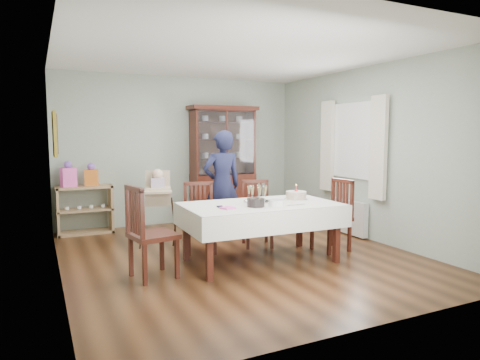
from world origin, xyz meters
TOP-DOWN VIEW (x-y plane):
  - floor at (0.00, 0.00)m, footprint 5.00×5.00m
  - room_shell at (0.00, 0.53)m, footprint 5.00×5.00m
  - dining_table at (0.14, -0.39)m, footprint 2.03×1.20m
  - china_cabinet at (0.75, 2.26)m, footprint 1.30×0.48m
  - sideboard at (-1.75, 2.28)m, footprint 0.90×0.38m
  - picture_frame at (-2.22, 0.80)m, footprint 0.04×0.48m
  - window at (2.22, 0.30)m, footprint 0.04×1.02m
  - curtain_left at (2.16, -0.32)m, footprint 0.07×0.30m
  - curtain_right at (2.16, 0.92)m, footprint 0.07×0.30m
  - radiator at (2.16, 0.30)m, footprint 0.10×0.80m
  - chair_far_left at (-0.41, 0.39)m, footprint 0.52×0.52m
  - chair_far_right at (0.47, 0.34)m, footprint 0.53×0.53m
  - chair_end_left at (-1.30, -0.42)m, footprint 0.56×0.56m
  - chair_end_right at (1.31, -0.35)m, footprint 0.48×0.48m
  - woman at (0.16, 0.93)m, footprint 0.63×0.43m
  - high_chair at (-0.81, 1.11)m, footprint 0.61×0.61m
  - champagne_tray at (0.15, -0.28)m, footprint 0.36×0.36m
  - birthday_cake at (0.71, -0.33)m, footprint 0.32×0.32m
  - plate_stack_dark at (-0.03, -0.57)m, footprint 0.26×0.26m
  - plate_stack_white at (0.21, -0.66)m, footprint 0.26×0.26m
  - napkin_stack at (-0.40, -0.56)m, footprint 0.18×0.18m
  - cutlery at (-0.47, -0.40)m, footprint 0.13×0.16m
  - cake_knife at (0.49, -0.69)m, footprint 0.25×0.03m
  - gift_bag_pink at (-1.99, 2.26)m, footprint 0.26×0.20m
  - gift_bag_orange at (-1.63, 2.26)m, footprint 0.23×0.19m

SIDE VIEW (x-z plane):
  - floor at x=0.00m, z-range 0.00..0.00m
  - chair_far_right at x=0.47m, z-range -0.19..0.77m
  - chair_far_left at x=-0.41m, z-range -0.20..0.77m
  - chair_end_right at x=1.31m, z-range -0.20..0.80m
  - radiator at x=2.16m, z-range 0.02..0.57m
  - chair_end_left at x=-1.30m, z-range -0.22..0.85m
  - dining_table at x=0.14m, z-range 0.00..0.76m
  - sideboard at x=-1.75m, z-range 0.00..0.80m
  - high_chair at x=-0.81m, z-range -0.12..1.01m
  - cutlery at x=-0.47m, z-range 0.76..0.77m
  - cake_knife at x=0.49m, z-range 0.76..0.77m
  - napkin_stack at x=-0.40m, z-range 0.76..0.78m
  - plate_stack_white at x=0.21m, z-range 0.76..0.84m
  - plate_stack_dark at x=-0.03m, z-range 0.76..0.86m
  - birthday_cake at x=0.71m, z-range 0.71..0.93m
  - champagne_tray at x=0.15m, z-range 0.72..0.93m
  - woman at x=0.16m, z-range 0.00..1.71m
  - gift_bag_orange at x=-1.63m, z-range 0.78..1.16m
  - gift_bag_pink at x=-1.99m, z-range 0.78..1.20m
  - china_cabinet at x=0.75m, z-range 0.04..2.21m
  - curtain_left at x=2.16m, z-range 0.67..2.23m
  - curtain_right at x=2.16m, z-range 0.67..2.23m
  - window at x=2.22m, z-range 0.94..2.16m
  - picture_frame at x=-2.22m, z-range 1.36..1.94m
  - room_shell at x=0.00m, z-range -0.80..4.20m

